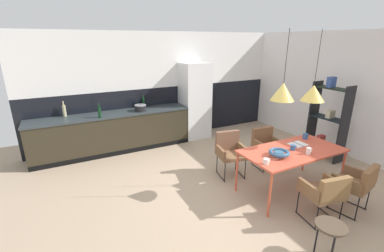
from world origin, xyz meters
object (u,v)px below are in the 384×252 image
object	(u,v)px
mug_tall_blue	(293,147)
dining_table	(292,152)
refrigerator_column	(195,101)
cooking_pot	(140,108)
pendant_lamp_over_table_near	(283,92)
open_book	(298,144)
bottle_wine_green	(100,112)
armchair_far_side	(326,191)
mug_short_terracotta	(266,161)
mug_glass_clear	(309,151)
bottle_oil_tall	(143,102)
armchair_near_window	(358,181)
armchair_facing_counter	(266,143)
mug_wide_latte	(305,136)
bottle_vinegar_dark	(64,110)
open_shelf_unit	(328,119)
pendant_lamp_over_table_far	(313,93)
fruit_bowl	(279,153)
armchair_corner_seat	(230,148)
side_stool	(331,228)

from	to	relation	value
mug_tall_blue	dining_table	bearing A→B (deg)	19.48
refrigerator_column	cooking_pot	size ratio (longest dim) A/B	7.25
pendant_lamp_over_table_near	open_book	bearing A→B (deg)	9.04
bottle_wine_green	armchair_far_side	bearing A→B (deg)	-57.33
armchair_far_side	mug_short_terracotta	bearing A→B (deg)	140.51
open_book	pendant_lamp_over_table_near	bearing A→B (deg)	-170.96
mug_glass_clear	bottle_oil_tall	world-z (taller)	bottle_oil_tall
armchair_near_window	bottle_wine_green	size ratio (longest dim) A/B	2.50
mug_short_terracotta	cooking_pot	distance (m)	3.27
armchair_facing_counter	mug_wide_latte	xyz separation A→B (m)	(0.31, -0.65, 0.30)
mug_wide_latte	mug_tall_blue	xyz separation A→B (m)	(-0.59, -0.26, -0.01)
dining_table	mug_wide_latte	size ratio (longest dim) A/B	12.64
bottle_vinegar_dark	mug_short_terracotta	bearing A→B (deg)	-54.62
mug_wide_latte	pendant_lamp_over_table_near	xyz separation A→B (m)	(-0.93, -0.23, 0.92)
armchair_facing_counter	open_shelf_unit	bearing A→B (deg)	176.00
dining_table	pendant_lamp_over_table_near	bearing A→B (deg)	175.50
mug_glass_clear	mug_short_terracotta	distance (m)	0.82
armchair_near_window	cooking_pot	size ratio (longest dim) A/B	2.89
armchair_far_side	open_book	bearing A→B (deg)	73.20
armchair_facing_counter	pendant_lamp_over_table_far	distance (m)	1.43
armchair_far_side	mug_glass_clear	world-z (taller)	mug_glass_clear
armchair_facing_counter	open_shelf_unit	world-z (taller)	open_shelf_unit
mug_glass_clear	bottle_wine_green	xyz separation A→B (m)	(-2.62, 3.06, 0.21)
open_book	pendant_lamp_over_table_far	bearing A→B (deg)	-45.68
cooking_pot	open_book	bearing A→B (deg)	-56.46
open_book	mug_glass_clear	size ratio (longest dim) A/B	2.27
armchair_facing_counter	fruit_bowl	xyz separation A→B (m)	(-0.67, -0.99, 0.31)
open_shelf_unit	bottle_wine_green	bearing A→B (deg)	-117.23
bottle_wine_green	pendant_lamp_over_table_far	size ratio (longest dim) A/B	0.28
pendant_lamp_over_table_far	bottle_oil_tall	bearing A→B (deg)	119.35
pendant_lamp_over_table_far	mug_glass_clear	bearing A→B (deg)	-133.55
open_shelf_unit	pendant_lamp_over_table_far	size ratio (longest dim) A/B	1.60
bottle_vinegar_dark	fruit_bowl	bearing A→B (deg)	-50.11
mug_tall_blue	mug_glass_clear	bearing A→B (deg)	-70.00
open_book	mug_wide_latte	xyz separation A→B (m)	(0.33, 0.14, 0.04)
mug_short_terracotta	fruit_bowl	bearing A→B (deg)	16.48
armchair_far_side	cooking_pot	size ratio (longest dim) A/B	2.83
armchair_corner_seat	bottle_vinegar_dark	bearing A→B (deg)	-30.43
side_stool	pendant_lamp_over_table_far	distance (m)	2.06
mug_tall_blue	pendant_lamp_over_table_near	size ratio (longest dim) A/B	0.12
mug_wide_latte	bottle_vinegar_dark	distance (m)	4.83
cooking_pot	bottle_vinegar_dark	size ratio (longest dim) A/B	0.80
armchair_near_window	pendant_lamp_over_table_far	xyz separation A→B (m)	(-0.07, 0.90, 1.13)
armchair_far_side	open_shelf_unit	world-z (taller)	open_shelf_unit
refrigerator_column	armchair_facing_counter	world-z (taller)	refrigerator_column
fruit_bowl	mug_short_terracotta	bearing A→B (deg)	-163.52
armchair_facing_counter	mug_tall_blue	xyz separation A→B (m)	(-0.28, -0.91, 0.29)
mug_glass_clear	mug_tall_blue	xyz separation A→B (m)	(-0.08, 0.23, -0.01)
open_book	mug_glass_clear	bearing A→B (deg)	-116.45
armchair_facing_counter	armchair_far_side	world-z (taller)	armchair_facing_counter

